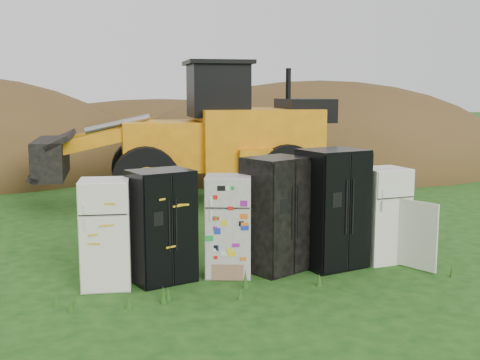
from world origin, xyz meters
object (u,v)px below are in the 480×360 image
object	(u,v)px
fridge_dark_mid	(276,214)
fridge_black_side	(161,226)
fridge_sticker	(228,225)
fridge_black_right	(332,208)
fridge_open_door	(383,215)
fridge_leftmost	(106,233)
wheel_loader	(183,133)

from	to	relation	value
fridge_dark_mid	fridge_black_side	bearing A→B (deg)	156.28
fridge_black_side	fridge_sticker	distance (m)	1.07
fridge_black_right	fridge_black_side	bearing A→B (deg)	166.97
fridge_black_right	fridge_open_door	world-z (taller)	fridge_black_right
fridge_leftmost	fridge_sticker	world-z (taller)	fridge_leftmost
fridge_sticker	fridge_dark_mid	xyz separation A→B (m)	(0.81, 0.02, 0.13)
fridge_sticker	fridge_open_door	xyz separation A→B (m)	(2.73, -0.01, 0.01)
fridge_leftmost	wheel_loader	size ratio (longest dim) A/B	0.21
fridge_black_side	wheel_loader	xyz separation A→B (m)	(1.59, 6.28, 0.97)
fridge_leftmost	fridge_sticker	distance (m)	1.90
fridge_dark_mid	fridge_black_right	size ratio (longest dim) A/B	0.95
fridge_sticker	wheel_loader	world-z (taller)	wheel_loader
fridge_black_side	fridge_dark_mid	xyz separation A→B (m)	(1.87, 0.03, 0.07)
fridge_dark_mid	fridge_leftmost	bearing A→B (deg)	156.79
fridge_sticker	wheel_loader	xyz separation A→B (m)	(0.53, 6.27, 1.03)
fridge_black_right	wheel_loader	xyz separation A→B (m)	(-1.24, 6.31, 0.85)
fridge_black_side	fridge_dark_mid	distance (m)	1.87
fridge_leftmost	fridge_black_side	distance (m)	0.84
fridge_open_door	wheel_loader	size ratio (longest dim) A/B	0.21
fridge_black_right	fridge_sticker	bearing A→B (deg)	166.28
wheel_loader	fridge_black_right	bearing A→B (deg)	-74.41
fridge_leftmost	fridge_black_right	distance (m)	3.67
fridge_dark_mid	wheel_loader	distance (m)	6.32
fridge_sticker	fridge_black_right	world-z (taller)	fridge_black_right
fridge_leftmost	fridge_open_door	bearing A→B (deg)	8.48
fridge_dark_mid	fridge_open_door	world-z (taller)	fridge_dark_mid
fridge_leftmost	fridge_open_door	distance (m)	4.63
fridge_sticker	fridge_black_right	bearing A→B (deg)	16.61
fridge_black_side	fridge_black_right	bearing A→B (deg)	-16.80
fridge_sticker	wheel_loader	size ratio (longest dim) A/B	0.21
fridge_leftmost	wheel_loader	world-z (taller)	wheel_loader
fridge_black_side	fridge_black_right	world-z (taller)	fridge_black_right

